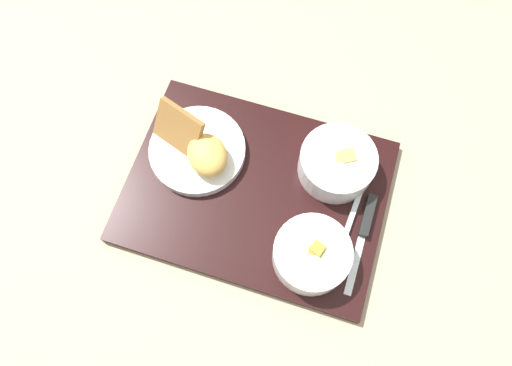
{
  "coord_description": "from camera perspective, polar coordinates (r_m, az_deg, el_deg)",
  "views": [
    {
      "loc": [
        -0.04,
        0.27,
        0.76
      ],
      "look_at": [
        0.0,
        0.0,
        0.05
      ],
      "focal_mm": 32.0,
      "sensor_mm": 36.0,
      "label": 1
    }
  ],
  "objects": [
    {
      "name": "plate_main",
      "position": [
        0.81,
        -7.25,
        4.18
      ],
      "size": [
        0.17,
        0.17,
        0.08
      ],
      "color": "white",
      "rests_on": "serving_tray"
    },
    {
      "name": "bowl_salad",
      "position": [
        0.74,
        6.97,
        -8.82
      ],
      "size": [
        0.12,
        0.12,
        0.06
      ],
      "color": "white",
      "rests_on": "serving_tray"
    },
    {
      "name": "spoon",
      "position": [
        0.78,
        11.05,
        -6.47
      ],
      "size": [
        0.05,
        0.15,
        0.01
      ],
      "rotation": [
        0.0,
        0.0,
        1.35
      ],
      "color": "silver",
      "rests_on": "serving_tray"
    },
    {
      "name": "knife",
      "position": [
        0.79,
        13.53,
        -5.0
      ],
      "size": [
        0.04,
        0.17,
        0.02
      ],
      "rotation": [
        0.0,
        0.0,
        1.42
      ],
      "color": "silver",
      "rests_on": "serving_tray"
    },
    {
      "name": "bowl_soup",
      "position": [
        0.79,
        10.11,
        2.55
      ],
      "size": [
        0.13,
        0.13,
        0.06
      ],
      "color": "white",
      "rests_on": "serving_tray"
    },
    {
      "name": "serving_tray",
      "position": [
        0.8,
        -0.0,
        -0.99
      ],
      "size": [
        0.49,
        0.39,
        0.02
      ],
      "color": "black",
      "rests_on": "ground_plane"
    },
    {
      "name": "ground_plane",
      "position": [
        0.81,
        -0.0,
        -1.2
      ],
      "size": [
        4.0,
        4.0,
        0.0
      ],
      "primitive_type": "plane",
      "color": "tan"
    }
  ]
}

